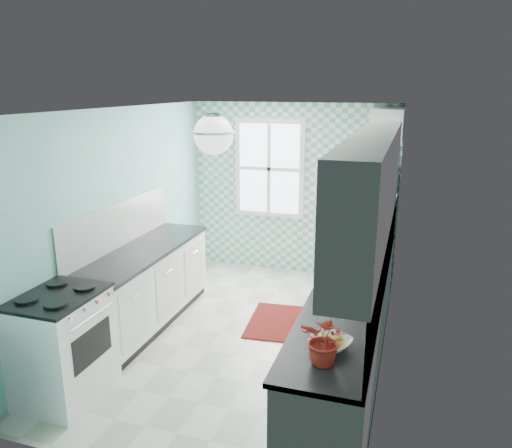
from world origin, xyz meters
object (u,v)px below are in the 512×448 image
(potted_plant, at_px, (326,340))
(ceiling_light, at_px, (213,134))
(fridge, at_px, (365,230))
(sink, at_px, (363,253))
(fruit_bowl, at_px, (330,343))
(microwave, at_px, (370,159))
(stove, at_px, (62,344))

(potted_plant, bearing_deg, ceiling_light, 138.69)
(fridge, xyz_separation_m, sink, (0.09, -1.24, 0.09))
(fruit_bowl, bearing_deg, fridge, 91.50)
(sink, bearing_deg, fruit_bowl, -90.92)
(potted_plant, height_order, microwave, microwave)
(stove, distance_m, sink, 3.22)
(fridge, distance_m, microwave, 0.96)
(ceiling_light, height_order, fruit_bowl, ceiling_light)
(microwave, bearing_deg, stove, 58.64)
(sink, relative_size, microwave, 1.19)
(sink, height_order, fruit_bowl, sink)
(ceiling_light, relative_size, fridge, 0.21)
(potted_plant, bearing_deg, fridge, 91.41)
(microwave, bearing_deg, sink, 97.63)
(fridge, bearing_deg, microwave, 53.59)
(fruit_bowl, distance_m, potted_plant, 0.26)
(ceiling_light, bearing_deg, potted_plant, -41.31)
(stove, relative_size, sink, 1.74)
(sink, bearing_deg, stove, -139.73)
(ceiling_light, bearing_deg, stove, -148.74)
(sink, bearing_deg, microwave, 93.49)
(stove, height_order, sink, sink)
(fridge, relative_size, stove, 1.73)
(potted_plant, relative_size, microwave, 0.75)
(fridge, height_order, sink, fridge)
(fridge, xyz_separation_m, stove, (-2.31, -3.34, -0.33))
(ceiling_light, height_order, sink, ceiling_light)
(stove, xyz_separation_m, fruit_bowl, (2.40, -0.11, 0.47))
(microwave, bearing_deg, fruit_bowl, 94.82)
(ceiling_light, distance_m, fridge, 3.20)
(fridge, bearing_deg, fruit_bowl, -88.85)
(fruit_bowl, xyz_separation_m, potted_plant, (0.00, -0.22, 0.14))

